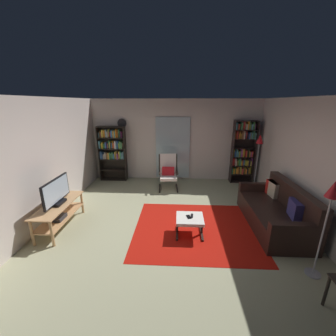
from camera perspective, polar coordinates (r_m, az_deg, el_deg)
The scene contains 18 objects.
ground_plane at distance 4.63m, azimuth 1.10°, elevation -15.14°, with size 7.02×7.02×0.00m, color #A9A984.
wall_back at distance 6.91m, azimuth 1.96°, elevation 7.46°, with size 5.60×0.06×2.60m, color silver.
wall_left at distance 4.95m, azimuth -31.80°, elevation 0.84°, with size 0.06×6.00×2.60m, color silver.
wall_right at distance 4.83m, azimuth 35.18°, elevation -0.12°, with size 0.06×6.00×2.60m, color silver.
glass_door_panel at distance 6.89m, azimuth 1.29°, elevation 5.33°, with size 1.10×0.01×2.00m, color silver.
area_rug at distance 4.54m, azimuth 7.35°, elevation -15.96°, with size 2.46×2.12×0.01m, color red.
tv_stand at distance 4.90m, azimuth -27.38°, elevation -10.57°, with size 0.47×1.32×0.53m.
television at distance 4.74m, azimuth -27.98°, elevation -5.86°, with size 0.20×0.88×0.53m.
bookshelf_near_tv at distance 7.08m, azimuth -14.78°, elevation 4.93°, with size 0.86×0.30×1.77m.
bookshelf_near_sofa at distance 7.03m, azimuth 19.61°, elevation 4.51°, with size 0.70×0.30×1.97m.
leather_sofa at distance 5.00m, azimuth 27.19°, elevation -10.46°, with size 0.90×1.94×0.89m.
lounge_armchair at distance 6.28m, azimuth 0.04°, elevation -0.73°, with size 0.61×0.69×1.02m.
ottoman at distance 4.22m, azimuth 5.91°, elevation -13.94°, with size 0.52×0.48×0.37m.
tv_remote at distance 4.22m, azimuth 6.49°, elevation -12.73°, with size 0.04×0.14×0.02m, color black.
cell_phone at distance 4.19m, azimuth 5.63°, elevation -13.04°, with size 0.07×0.14×0.01m, color black.
floor_lamp_by_sofa at distance 3.61m, azimuth 37.75°, elevation -7.34°, with size 0.22×0.22×1.51m.
floor_lamp_by_shelf at distance 6.33m, azimuth 23.42°, elevation 5.41°, with size 0.22×0.22×1.66m.
wall_clock at distance 7.00m, azimuth -12.36°, elevation 11.75°, with size 0.29×0.03×0.29m.
Camera 1 is at (0.11, -3.90, 2.49)m, focal length 22.51 mm.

